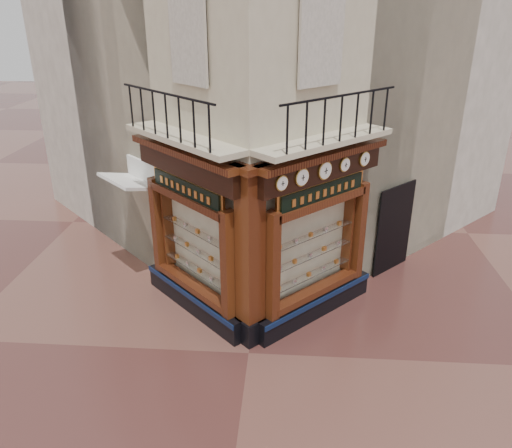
# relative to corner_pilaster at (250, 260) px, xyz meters

# --- Properties ---
(ground) EXTENTS (80.00, 80.00, 0.00)m
(ground) POSITION_rel_corner_pilaster_xyz_m (0.00, -0.50, -1.95)
(ground) COLOR #4D2824
(ground) RESTS_ON ground
(main_building) EXTENTS (11.31, 11.31, 12.00)m
(main_building) POSITION_rel_corner_pilaster_xyz_m (0.00, 5.66, 4.05)
(main_building) COLOR beige
(main_building) RESTS_ON ground
(neighbour_left) EXTENTS (11.31, 11.31, 11.00)m
(neighbour_left) POSITION_rel_corner_pilaster_xyz_m (-2.47, 8.13, 3.55)
(neighbour_left) COLOR beige
(neighbour_left) RESTS_ON ground
(neighbour_right) EXTENTS (11.31, 11.31, 11.00)m
(neighbour_right) POSITION_rel_corner_pilaster_xyz_m (2.47, 8.13, 3.55)
(neighbour_right) COLOR beige
(neighbour_right) RESTS_ON ground
(shopfront_left) EXTENTS (2.86, 2.86, 3.98)m
(shopfront_left) POSITION_rel_corner_pilaster_xyz_m (-1.41, 1.07, 0.03)
(shopfront_left) COLOR black
(shopfront_left) RESTS_ON ground
(shopfront_right) EXTENTS (2.86, 2.86, 3.98)m
(shopfront_right) POSITION_rel_corner_pilaster_xyz_m (1.41, 1.07, 0.03)
(shopfront_right) COLOR black
(shopfront_right) RESTS_ON ground
(corner_pilaster) EXTENTS (0.85, 0.85, 3.98)m
(corner_pilaster) POSITION_rel_corner_pilaster_xyz_m (0.00, 0.00, 0.00)
(corner_pilaster) COLOR black
(corner_pilaster) RESTS_ON ground
(balcony) EXTENTS (5.94, 2.97, 1.03)m
(balcony) POSITION_rel_corner_pilaster_xyz_m (0.00, 0.99, 2.27)
(balcony) COLOR beige
(balcony) RESTS_ON ground
(clock_a) EXTENTS (0.26, 0.26, 0.31)m
(clock_a) POSITION_rel_corner_pilaster_xyz_m (0.61, 0.00, 1.67)
(clock_a) COLOR #AA8F38
(clock_a) RESTS_ON ground
(clock_b) EXTENTS (0.30, 0.30, 0.37)m
(clock_b) POSITION_rel_corner_pilaster_xyz_m (1.00, 0.39, 1.67)
(clock_b) COLOR #AA8F38
(clock_b) RESTS_ON ground
(clock_c) EXTENTS (0.31, 0.31, 0.39)m
(clock_c) POSITION_rel_corner_pilaster_xyz_m (1.47, 0.87, 1.67)
(clock_c) COLOR #AA8F38
(clock_c) RESTS_ON ground
(clock_d) EXTENTS (0.26, 0.26, 0.31)m
(clock_d) POSITION_rel_corner_pilaster_xyz_m (1.92, 1.31, 1.67)
(clock_d) COLOR #AA8F38
(clock_d) RESTS_ON ground
(clock_e) EXTENTS (0.28, 0.28, 0.34)m
(clock_e) POSITION_rel_corner_pilaster_xyz_m (2.39, 1.79, 1.67)
(clock_e) COLOR #AA8F38
(clock_e) RESTS_ON ground
(awning) EXTENTS (1.75, 1.75, 0.29)m
(awning) POSITION_rel_corner_pilaster_xyz_m (-3.27, 2.56, -1.95)
(awning) COLOR white
(awning) RESTS_ON ground
(signboard_left) EXTENTS (1.90, 1.90, 0.51)m
(signboard_left) POSITION_rel_corner_pilaster_xyz_m (-1.46, 1.01, 1.15)
(signboard_left) COLOR #D88E3F
(signboard_left) RESTS_ON ground
(signboard_right) EXTENTS (1.93, 1.93, 0.51)m
(signboard_right) POSITION_rel_corner_pilaster_xyz_m (1.46, 1.01, 1.15)
(signboard_right) COLOR #D88E3F
(signboard_right) RESTS_ON ground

